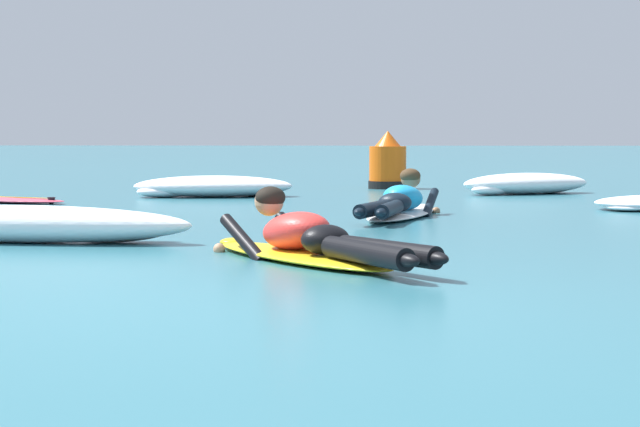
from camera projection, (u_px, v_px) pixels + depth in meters
ground_plane at (292, 197)px, 16.03m from camera, size 120.00×120.00×0.00m
surfer_near at (309, 242)px, 7.95m from camera, size 1.76×2.40×0.54m
surfer_far at (400, 204)px, 12.03m from camera, size 1.04×2.58×0.53m
whitewater_front at (17, 225)px, 9.37m from camera, size 2.93×0.90×0.30m
whitewater_mid_left at (526, 184)px, 16.68m from camera, size 2.11×1.50×0.30m
whitewater_mid_right at (213, 187)px, 15.94m from camera, size 2.23×1.10×0.29m
channel_marker_buoy at (388, 166)px, 18.26m from camera, size 0.60×0.60×0.90m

